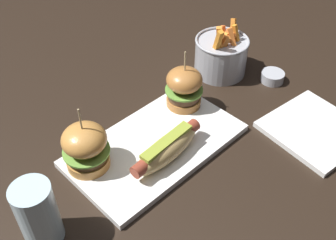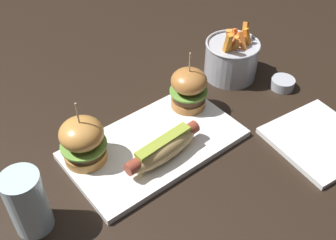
{
  "view_description": "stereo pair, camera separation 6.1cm",
  "coord_description": "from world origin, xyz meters",
  "px_view_note": "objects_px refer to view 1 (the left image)",
  "views": [
    {
      "loc": [
        -0.38,
        -0.43,
        0.6
      ],
      "look_at": [
        0.04,
        0.0,
        0.05
      ],
      "focal_mm": 43.14,
      "sensor_mm": 36.0,
      "label": 1
    },
    {
      "loc": [
        -0.34,
        -0.47,
        0.6
      ],
      "look_at": [
        0.04,
        0.0,
        0.05
      ],
      "focal_mm": 43.14,
      "sensor_mm": 36.0,
      "label": 2
    }
  ],
  "objects_px": {
    "hot_dog": "(167,148)",
    "fries_bucket": "(221,55)",
    "sauce_ramekin": "(272,77)",
    "slider_left": "(86,147)",
    "slider_right": "(184,87)",
    "platter_main": "(156,145)",
    "water_glass": "(38,214)",
    "side_plate": "(315,130)"
  },
  "relations": [
    {
      "from": "slider_right",
      "to": "slider_left",
      "type": "bearing_deg",
      "value": 179.46
    },
    {
      "from": "platter_main",
      "to": "water_glass",
      "type": "xyz_separation_m",
      "value": [
        -0.27,
        -0.02,
        0.05
      ]
    },
    {
      "from": "platter_main",
      "to": "slider_right",
      "type": "distance_m",
      "value": 0.15
    },
    {
      "from": "slider_left",
      "to": "water_glass",
      "type": "distance_m",
      "value": 0.16
    },
    {
      "from": "platter_main",
      "to": "sauce_ramekin",
      "type": "height_order",
      "value": "sauce_ramekin"
    },
    {
      "from": "platter_main",
      "to": "fries_bucket",
      "type": "bearing_deg",
      "value": 15.3
    },
    {
      "from": "sauce_ramekin",
      "to": "side_plate",
      "type": "height_order",
      "value": "sauce_ramekin"
    },
    {
      "from": "slider_left",
      "to": "slider_right",
      "type": "height_order",
      "value": "slider_left"
    },
    {
      "from": "slider_left",
      "to": "side_plate",
      "type": "distance_m",
      "value": 0.48
    },
    {
      "from": "slider_left",
      "to": "sauce_ramekin",
      "type": "relative_size",
      "value": 2.48
    },
    {
      "from": "platter_main",
      "to": "side_plate",
      "type": "distance_m",
      "value": 0.34
    },
    {
      "from": "sauce_ramekin",
      "to": "water_glass",
      "type": "xyz_separation_m",
      "value": [
        -0.63,
        0.01,
        0.05
      ]
    },
    {
      "from": "hot_dog",
      "to": "slider_right",
      "type": "xyz_separation_m",
      "value": [
        0.14,
        0.09,
        0.02
      ]
    },
    {
      "from": "slider_left",
      "to": "sauce_ramekin",
      "type": "xyz_separation_m",
      "value": [
        0.49,
        -0.08,
        -0.05
      ]
    },
    {
      "from": "fries_bucket",
      "to": "water_glass",
      "type": "distance_m",
      "value": 0.58
    },
    {
      "from": "water_glass",
      "to": "side_plate",
      "type": "bearing_deg",
      "value": -18.62
    },
    {
      "from": "hot_dog",
      "to": "water_glass",
      "type": "distance_m",
      "value": 0.26
    },
    {
      "from": "platter_main",
      "to": "hot_dog",
      "type": "height_order",
      "value": "hot_dog"
    },
    {
      "from": "sauce_ramekin",
      "to": "water_glass",
      "type": "bearing_deg",
      "value": 178.65
    },
    {
      "from": "hot_dog",
      "to": "fries_bucket",
      "type": "distance_m",
      "value": 0.34
    },
    {
      "from": "slider_right",
      "to": "sauce_ramekin",
      "type": "height_order",
      "value": "slider_right"
    },
    {
      "from": "slider_right",
      "to": "sauce_ramekin",
      "type": "distance_m",
      "value": 0.25
    },
    {
      "from": "platter_main",
      "to": "water_glass",
      "type": "distance_m",
      "value": 0.28
    },
    {
      "from": "platter_main",
      "to": "fries_bucket",
      "type": "height_order",
      "value": "fries_bucket"
    },
    {
      "from": "slider_left",
      "to": "fries_bucket",
      "type": "distance_m",
      "value": 0.43
    },
    {
      "from": "slider_right",
      "to": "side_plate",
      "type": "height_order",
      "value": "slider_right"
    },
    {
      "from": "fries_bucket",
      "to": "hot_dog",
      "type": "bearing_deg",
      "value": -157.86
    },
    {
      "from": "platter_main",
      "to": "water_glass",
      "type": "bearing_deg",
      "value": -175.92
    },
    {
      "from": "hot_dog",
      "to": "water_glass",
      "type": "relative_size",
      "value": 1.43
    },
    {
      "from": "hot_dog",
      "to": "sauce_ramekin",
      "type": "relative_size",
      "value": 3.13
    },
    {
      "from": "side_plate",
      "to": "water_glass",
      "type": "relative_size",
      "value": 1.5
    },
    {
      "from": "water_glass",
      "to": "sauce_ramekin",
      "type": "bearing_deg",
      "value": -1.35
    },
    {
      "from": "slider_left",
      "to": "water_glass",
      "type": "bearing_deg",
      "value": -154.41
    },
    {
      "from": "platter_main",
      "to": "sauce_ramekin",
      "type": "xyz_separation_m",
      "value": [
        0.36,
        -0.03,
        0.01
      ]
    },
    {
      "from": "slider_left",
      "to": "water_glass",
      "type": "height_order",
      "value": "slider_left"
    },
    {
      "from": "sauce_ramekin",
      "to": "fries_bucket",
      "type": "bearing_deg",
      "value": 117.83
    },
    {
      "from": "side_plate",
      "to": "water_glass",
      "type": "distance_m",
      "value": 0.58
    },
    {
      "from": "hot_dog",
      "to": "fries_bucket",
      "type": "relative_size",
      "value": 1.23
    },
    {
      "from": "water_glass",
      "to": "hot_dog",
      "type": "bearing_deg",
      "value": -5.59
    },
    {
      "from": "sauce_ramekin",
      "to": "side_plate",
      "type": "relative_size",
      "value": 0.31
    },
    {
      "from": "slider_left",
      "to": "hot_dog",
      "type": "bearing_deg",
      "value": -37.94
    },
    {
      "from": "slider_left",
      "to": "slider_right",
      "type": "distance_m",
      "value": 0.26
    }
  ]
}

